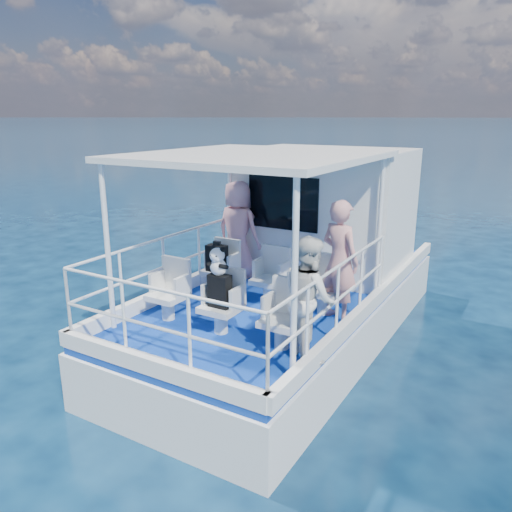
{
  "coord_description": "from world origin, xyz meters",
  "views": [
    {
      "loc": [
        3.48,
        -6.11,
        3.67
      ],
      "look_at": [
        0.12,
        -0.4,
        1.8
      ],
      "focal_mm": 35.0,
      "sensor_mm": 36.0,
      "label": 1
    }
  ],
  "objects": [
    {
      "name": "canopy_posts",
      "position": [
        0.0,
        -0.25,
        2.0
      ],
      "size": [
        2.77,
        2.97,
        2.2
      ],
      "color": "white",
      "rests_on": "deck"
    },
    {
      "name": "passenger_stbd_aft",
      "position": [
        1.25,
        -1.1,
        1.63
      ],
      "size": [
        0.9,
        0.89,
        1.46
      ],
      "primitive_type": "imported",
      "rotation": [
        0.0,
        0.0,
        2.42
      ],
      "color": "silver",
      "rests_on": "deck"
    },
    {
      "name": "seat_port_aft",
      "position": [
        -0.9,
        -1.1,
        1.09
      ],
      "size": [
        0.48,
        0.46,
        0.38
      ],
      "primitive_type": "cube",
      "color": "silver",
      "rests_on": "deck"
    },
    {
      "name": "passenger_stbd_fwd",
      "position": [
        1.14,
        0.15,
        1.75
      ],
      "size": [
        0.72,
        0.6,
        1.69
      ],
      "primitive_type": "imported",
      "rotation": [
        0.0,
        0.0,
        2.77
      ],
      "color": "#DB8E8E",
      "rests_on": "deck"
    },
    {
      "name": "seat_center_aft",
      "position": [
        0.0,
        -1.1,
        1.09
      ],
      "size": [
        0.48,
        0.46,
        0.38
      ],
      "primitive_type": "cube",
      "color": "silver",
      "rests_on": "deck"
    },
    {
      "name": "panda",
      "position": [
        0.0,
        -1.14,
        1.9
      ],
      "size": [
        0.24,
        0.2,
        0.37
      ],
      "primitive_type": null,
      "color": "white",
      "rests_on": "backpack_center"
    },
    {
      "name": "seat_stbd_aft",
      "position": [
        0.9,
        -1.1,
        1.09
      ],
      "size": [
        0.48,
        0.46,
        0.38
      ],
      "primitive_type": "cube",
      "color": "silver",
      "rests_on": "deck"
    },
    {
      "name": "seat_port_fwd",
      "position": [
        -0.9,
        0.2,
        1.09
      ],
      "size": [
        0.48,
        0.46,
        0.38
      ],
      "primitive_type": "cube",
      "color": "silver",
      "rests_on": "deck"
    },
    {
      "name": "ground",
      "position": [
        0.0,
        0.0,
        0.0
      ],
      "size": [
        2000.0,
        2000.0,
        0.0
      ],
      "primitive_type": "plane",
      "color": "#061B32",
      "rests_on": "ground"
    },
    {
      "name": "compact_camera",
      "position": [
        -0.9,
        0.12,
        1.74
      ],
      "size": [
        0.11,
        0.07,
        0.07
      ],
      "primitive_type": "cube",
      "color": "black",
      "rests_on": "backpack_port"
    },
    {
      "name": "hull",
      "position": [
        0.0,
        1.0,
        0.0
      ],
      "size": [
        3.0,
        7.0,
        1.6
      ],
      "primitive_type": "cube",
      "color": "white",
      "rests_on": "ground"
    },
    {
      "name": "seat_center_fwd",
      "position": [
        0.0,
        0.2,
        1.09
      ],
      "size": [
        0.48,
        0.46,
        0.38
      ],
      "primitive_type": "cube",
      "color": "silver",
      "rests_on": "deck"
    },
    {
      "name": "cabin",
      "position": [
        0.0,
        2.3,
        2.0
      ],
      "size": [
        2.85,
        2.0,
        2.2
      ],
      "primitive_type": "cube",
      "color": "white",
      "rests_on": "deck"
    },
    {
      "name": "backpack_center",
      "position": [
        0.01,
        -1.14,
        1.5
      ],
      "size": [
        0.29,
        0.16,
        0.43
      ],
      "primitive_type": "cube",
      "color": "black",
      "rests_on": "seat_center_aft"
    },
    {
      "name": "railings",
      "position": [
        0.0,
        -0.58,
        1.4
      ],
      "size": [
        2.84,
        3.59,
        1.0
      ],
      "primitive_type": null,
      "color": "white",
      "rests_on": "deck"
    },
    {
      "name": "deck",
      "position": [
        0.0,
        1.0,
        0.85
      ],
      "size": [
        2.9,
        6.9,
        0.1
      ],
      "primitive_type": "cube",
      "color": "navy",
      "rests_on": "hull"
    },
    {
      "name": "backpack_port",
      "position": [
        -0.9,
        0.11,
        1.49
      ],
      "size": [
        0.32,
        0.18,
        0.42
      ],
      "primitive_type": "cube",
      "color": "black",
      "rests_on": "seat_port_fwd"
    },
    {
      "name": "canopy",
      "position": [
        0.0,
        -0.2,
        3.14
      ],
      "size": [
        3.0,
        3.2,
        0.08
      ],
      "primitive_type": "cube",
      "color": "white",
      "rests_on": "cabin"
    },
    {
      "name": "passenger_port_fwd",
      "position": [
        -1.09,
        1.04,
        1.75
      ],
      "size": [
        0.66,
        0.49,
        1.7
      ],
      "primitive_type": "imported",
      "rotation": [
        0.0,
        0.0,
        3.08
      ],
      "color": "pink",
      "rests_on": "deck"
    },
    {
      "name": "seat_stbd_fwd",
      "position": [
        0.9,
        0.2,
        1.09
      ],
      "size": [
        0.48,
        0.46,
        0.38
      ],
      "primitive_type": "cube",
      "color": "silver",
      "rests_on": "deck"
    }
  ]
}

